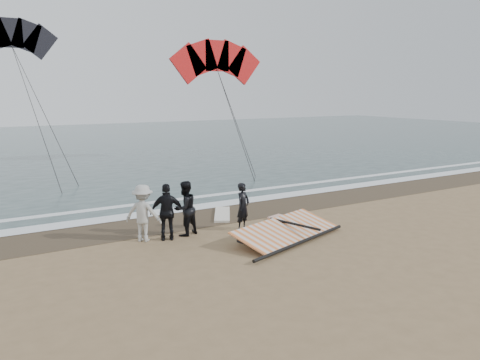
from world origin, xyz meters
The scene contains 12 objects.
ground centered at (0.00, 0.00, 0.00)m, with size 120.00×120.00×0.00m, color #8C704C.
sea centered at (0.00, 33.00, 0.01)m, with size 120.00×54.00×0.02m, color #233838.
wet_sand centered at (0.00, 4.50, 0.01)m, with size 120.00×2.80×0.01m, color #4C3D2B.
foam_near centered at (0.00, 5.90, 0.03)m, with size 120.00×0.90×0.01m, color white.
foam_far centered at (0.00, 7.60, 0.03)m, with size 120.00×0.45×0.01m, color white.
man_main centered at (-1.30, 2.23, 0.83)m, with size 0.60×0.40×1.65m, color black.
board_white centered at (0.82, 1.82, 0.05)m, with size 0.68×2.44×0.10m, color silver.
board_cream centered at (-1.02, 4.27, 0.04)m, with size 0.57×2.14×0.09m, color white.
trio_cluster centered at (-4.03, 2.67, 0.92)m, with size 2.61×1.34×1.85m.
sail_rig centered at (-0.64, 0.78, 0.20)m, with size 4.42×2.85×0.51m.
kite_red centered at (5.46, 17.04, 6.50)m, with size 7.45×3.95×10.03m.
kite_dark centered at (-6.02, 25.76, 8.19)m, with size 6.79×7.34×16.46m.
Camera 1 is at (-9.26, -11.20, 4.70)m, focal length 35.00 mm.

